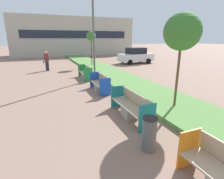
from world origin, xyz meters
TOP-DOWN VIEW (x-y plane):
  - planter_grass_strip at (3.20, 12.00)m, footprint 2.80×120.00m
  - building_backdrop at (4.00, 35.14)m, footprint 20.84×5.84m
  - bench_teal_frame at (0.94, 7.07)m, footprint 0.65×2.38m
  - bench_blue_frame at (0.94, 10.80)m, footprint 0.65×1.93m
  - bench_green_frame at (0.94, 14.31)m, footprint 0.65×1.99m
  - litter_bin at (0.40, 5.04)m, footprint 0.39×0.39m
  - street_lamp_post at (1.55, 13.97)m, footprint 0.24×0.44m
  - sapling_tree_near at (3.00, 7.05)m, footprint 1.41×1.41m
  - sapling_tree_far at (3.00, 19.92)m, footprint 0.98×0.98m
  - pedestrian_walking at (-1.59, 18.95)m, footprint 0.53×0.24m
  - parked_car_distant at (8.61, 20.35)m, footprint 4.30×2.02m

SIDE VIEW (x-z plane):
  - planter_grass_strip at x=3.20m, z-range 0.00..0.18m
  - bench_blue_frame at x=0.94m, z-range -0.11..0.83m
  - bench_green_frame at x=0.94m, z-range -0.11..0.83m
  - bench_teal_frame at x=0.94m, z-range -0.09..0.85m
  - litter_bin at x=0.40m, z-range 0.00..0.96m
  - parked_car_distant at x=8.61m, z-range -0.02..1.84m
  - pedestrian_walking at x=-1.59m, z-range 0.02..1.82m
  - sapling_tree_far at x=3.00m, z-range 1.28..4.93m
  - sapling_tree_near at x=3.00m, z-range 1.20..5.04m
  - building_backdrop at x=4.00m, z-range 0.00..6.49m
  - street_lamp_post at x=1.55m, z-range 0.39..9.10m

